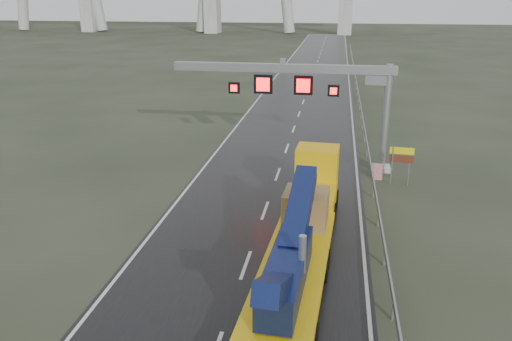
% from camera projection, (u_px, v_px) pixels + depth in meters
% --- Properties ---
extents(ground, '(400.00, 400.00, 0.00)m').
position_uv_depth(ground, '(227.00, 320.00, 18.55)').
color(ground, '#2A3223').
rests_on(ground, ground).
extents(road, '(11.00, 200.00, 0.02)m').
position_uv_depth(road, '(303.00, 102.00, 55.75)').
color(road, black).
rests_on(road, ground).
extents(guardrail, '(0.20, 140.00, 1.40)m').
position_uv_depth(guardrail, '(363.00, 119.00, 45.30)').
color(guardrail, gray).
rests_on(guardrail, ground).
extents(sign_gantry, '(14.90, 1.20, 7.42)m').
position_uv_depth(sign_gantry, '(314.00, 87.00, 33.09)').
color(sign_gantry, '#ACABA7').
rests_on(sign_gantry, ground).
extents(heavy_haul_truck, '(3.52, 17.71, 4.13)m').
position_uv_depth(heavy_haul_truck, '(302.00, 225.00, 22.48)').
color(heavy_haul_truck, yellow).
rests_on(heavy_haul_truck, ground).
extents(exit_sign_pair, '(1.48, 0.19, 2.53)m').
position_uv_depth(exit_sign_pair, '(401.00, 158.00, 31.02)').
color(exit_sign_pair, '#9C9EA5').
rests_on(exit_sign_pair, ground).
extents(striped_barrier, '(0.61, 0.33, 1.03)m').
position_uv_depth(striped_barrier, '(378.00, 172.00, 32.43)').
color(striped_barrier, red).
rests_on(striped_barrier, ground).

